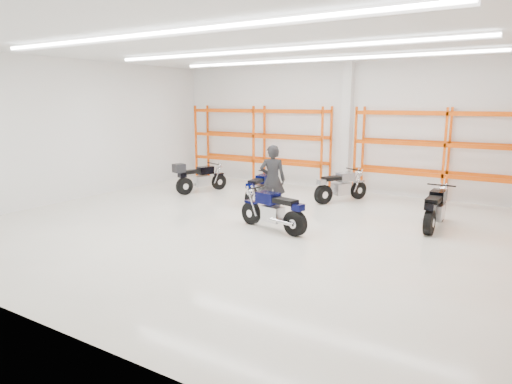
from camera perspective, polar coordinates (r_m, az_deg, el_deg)
The scene contains 11 objects.
ground at distance 11.61m, azimuth 0.53°, elevation -4.57°, with size 14.00×14.00×0.00m, color beige.
room_shell at distance 11.19m, azimuth 0.62°, elevation 11.84°, with size 14.02×12.02×4.51m.
motorcycle_main at distance 11.31m, azimuth 2.39°, elevation -2.47°, with size 2.09×0.84×1.04m.
motorcycle_back_a at distance 16.13m, azimuth -7.33°, elevation 1.73°, with size 0.99×2.07×1.09m.
motorcycle_back_b at distance 14.44m, azimuth 0.50°, elevation 0.40°, with size 0.64×1.94×0.95m.
motorcycle_back_c at distance 14.79m, azimuth 10.35°, elevation 0.61°, with size 1.09×1.92×1.02m.
motorcycle_back_d at distance 12.33m, azimuth 21.49°, elevation -2.08°, with size 0.71×2.13×1.05m.
standing_man at distance 12.86m, azimuth 2.08°, elevation 1.53°, with size 0.73×0.48×1.99m, color black.
structural_column at distance 16.45m, azimuth 11.26°, elevation 7.85°, with size 0.32×0.32×4.50m, color white.
pallet_racking_back_left at distance 17.68m, azimuth 0.38°, elevation 6.78°, with size 5.67×0.87×3.00m.
pallet_racking_back_right at distance 15.28m, azimuth 22.78°, elevation 5.20°, with size 5.67×0.87×3.00m.
Camera 1 is at (5.82, -9.54, 3.17)m, focal length 32.00 mm.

